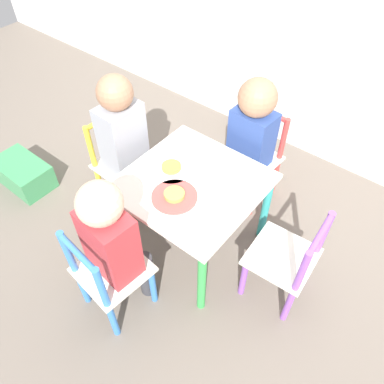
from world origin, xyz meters
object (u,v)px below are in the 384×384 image
at_px(storage_bin, 24,174).
at_px(chair_purple, 287,261).
at_px(chair_yellow, 122,164).
at_px(plate_front, 174,196).
at_px(kids_table, 192,192).
at_px(plate_left, 171,169).
at_px(child_left, 124,137).
at_px(chair_red, 253,158).
at_px(child_back, 251,133).
at_px(chair_blue, 109,275).
at_px(child_front, 113,238).

bearing_deg(storage_bin, chair_purple, 11.63).
bearing_deg(chair_yellow, plate_front, -103.46).
relative_size(kids_table, plate_left, 3.00).
xyz_separation_m(kids_table, child_left, (-0.42, 0.01, 0.09)).
bearing_deg(chair_red, child_left, -130.37).
relative_size(chair_yellow, child_back, 0.69).
xyz_separation_m(child_back, plate_left, (-0.14, -0.42, -0.01)).
distance_m(kids_table, child_left, 0.43).
xyz_separation_m(chair_yellow, plate_left, (0.36, -0.02, 0.19)).
height_order(plate_left, plate_front, same).
xyz_separation_m(chair_yellow, chair_blue, (0.43, -0.49, 0.00)).
xyz_separation_m(chair_blue, child_front, (0.01, 0.06, 0.19)).
bearing_deg(chair_red, child_front, -91.00).
bearing_deg(chair_red, kids_table, -90.00).
xyz_separation_m(child_left, child_front, (0.37, -0.43, -0.02)).
distance_m(chair_blue, child_front, 0.20).
height_order(chair_blue, child_back, child_back).
relative_size(child_back, storage_bin, 2.19).
xyz_separation_m(kids_table, child_back, (0.03, 0.42, 0.08)).
height_order(kids_table, child_front, child_front).
relative_size(chair_yellow, chair_red, 1.00).
relative_size(chair_yellow, child_left, 0.66).
relative_size(chair_red, storage_bin, 1.52).
height_order(chair_purple, child_left, child_left).
height_order(plate_left, storage_bin, plate_left).
relative_size(child_back, plate_front, 3.82).
height_order(chair_yellow, child_back, child_back).
bearing_deg(child_back, chair_purple, -37.07).
relative_size(child_left, storage_bin, 2.31).
bearing_deg(storage_bin, chair_yellow, 28.76).
distance_m(child_left, storage_bin, 0.76).
height_order(chair_purple, storage_bin, chair_purple).
bearing_deg(chair_red, child_back, -90.00).
bearing_deg(chair_yellow, storage_bin, 120.59).
bearing_deg(chair_yellow, chair_purple, -87.34).
height_order(child_back, storage_bin, child_back).
xyz_separation_m(chair_blue, chair_purple, (0.53, 0.50, 0.00)).
relative_size(chair_red, chair_purple, 1.00).
height_order(chair_blue, child_left, child_left).
xyz_separation_m(plate_left, storage_bin, (-0.89, -0.28, -0.36)).
bearing_deg(kids_table, chair_purple, 3.49).
xyz_separation_m(child_left, plate_front, (0.42, -0.13, -0.02)).
xyz_separation_m(chair_blue, storage_bin, (-0.96, 0.20, -0.17)).
bearing_deg(plate_front, storage_bin, -170.90).
xyz_separation_m(child_left, child_back, (0.44, 0.40, -0.01)).
height_order(chair_purple, child_back, child_back).
xyz_separation_m(chair_yellow, child_back, (0.50, 0.40, 0.20)).
relative_size(plate_left, plate_front, 0.99).
relative_size(chair_red, child_front, 0.69).
relative_size(kids_table, storage_bin, 1.71).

